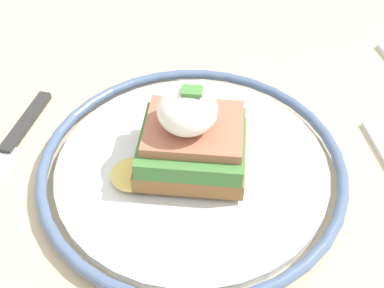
{
  "coord_description": "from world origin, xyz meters",
  "views": [
    {
      "loc": [
        -0.05,
        0.27,
        1.08
      ],
      "look_at": [
        -0.02,
        -0.01,
        0.79
      ],
      "focal_mm": 45.0,
      "sensor_mm": 36.0,
      "label": 1
    }
  ],
  "objects": [
    {
      "name": "plate",
      "position": [
        -0.02,
        -0.01,
        0.76
      ],
      "size": [
        0.27,
        0.27,
        0.02
      ],
      "color": "silver",
      "rests_on": "dining_table"
    },
    {
      "name": "knife",
      "position": [
        0.15,
        -0.03,
        0.76
      ],
      "size": [
        0.04,
        0.18,
        0.01
      ],
      "color": "#2D2D2D",
      "rests_on": "dining_table"
    },
    {
      "name": "dining_table",
      "position": [
        0.0,
        0.0,
        0.61
      ],
      "size": [
        0.82,
        0.71,
        0.75
      ],
      "color": "#C6B28E",
      "rests_on": "ground_plane"
    },
    {
      "name": "sandwich",
      "position": [
        -0.02,
        -0.01,
        0.8
      ],
      "size": [
        0.11,
        0.08,
        0.08
      ],
      "color": "olive",
      "rests_on": "plate"
    }
  ]
}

